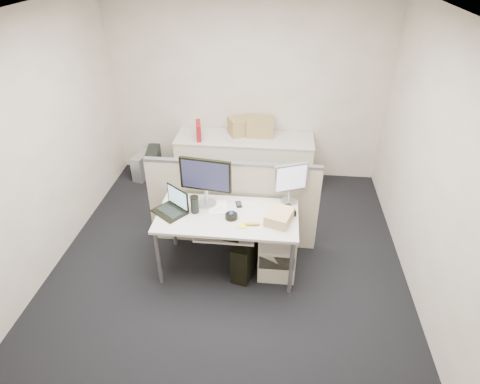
# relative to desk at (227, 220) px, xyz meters

# --- Properties ---
(floor) EXTENTS (4.00, 4.50, 0.01)m
(floor) POSITION_rel_desk_xyz_m (0.00, 0.00, -0.67)
(floor) COLOR black
(floor) RESTS_ON ground
(ceiling) EXTENTS (4.00, 4.50, 0.01)m
(ceiling) POSITION_rel_desk_xyz_m (0.00, 0.00, 2.04)
(ceiling) COLOR white
(ceiling) RESTS_ON ground
(wall_back) EXTENTS (4.00, 0.02, 2.70)m
(wall_back) POSITION_rel_desk_xyz_m (0.00, 2.25, 0.69)
(wall_back) COLOR beige
(wall_back) RESTS_ON ground
(wall_front) EXTENTS (4.00, 0.02, 2.70)m
(wall_front) POSITION_rel_desk_xyz_m (0.00, -2.25, 0.69)
(wall_front) COLOR beige
(wall_front) RESTS_ON ground
(wall_left) EXTENTS (0.02, 4.50, 2.70)m
(wall_left) POSITION_rel_desk_xyz_m (-2.00, 0.00, 0.69)
(wall_left) COLOR beige
(wall_left) RESTS_ON ground
(wall_right) EXTENTS (0.02, 4.50, 2.70)m
(wall_right) POSITION_rel_desk_xyz_m (2.00, 0.00, 0.69)
(wall_right) COLOR beige
(wall_right) RESTS_ON ground
(desk) EXTENTS (1.50, 0.75, 0.73)m
(desk) POSITION_rel_desk_xyz_m (0.00, 0.00, 0.00)
(desk) COLOR silver
(desk) RESTS_ON floor
(keyboard_tray) EXTENTS (0.62, 0.32, 0.02)m
(keyboard_tray) POSITION_rel_desk_xyz_m (0.00, -0.18, -0.04)
(keyboard_tray) COLOR silver
(keyboard_tray) RESTS_ON desk
(drawer_pedestal) EXTENTS (0.40, 0.55, 0.65)m
(drawer_pedestal) POSITION_rel_desk_xyz_m (0.55, 0.05, -0.34)
(drawer_pedestal) COLOR beige
(drawer_pedestal) RESTS_ON floor
(cubicle_partition) EXTENTS (2.00, 0.06, 1.10)m
(cubicle_partition) POSITION_rel_desk_xyz_m (0.00, 0.45, -0.11)
(cubicle_partition) COLOR #BBB295
(cubicle_partition) RESTS_ON floor
(back_counter) EXTENTS (2.00, 0.60, 0.72)m
(back_counter) POSITION_rel_desk_xyz_m (0.00, 1.93, -0.30)
(back_counter) COLOR beige
(back_counter) RESTS_ON floor
(monitor_main) EXTENTS (0.58, 0.29, 0.56)m
(monitor_main) POSITION_rel_desk_xyz_m (-0.25, 0.18, 0.35)
(monitor_main) COLOR black
(monitor_main) RESTS_ON desk
(monitor_small) EXTENTS (0.43, 0.32, 0.47)m
(monitor_small) POSITION_rel_desk_xyz_m (0.65, 0.32, 0.30)
(monitor_small) COLOR #B7B7BC
(monitor_small) RESTS_ON desk
(laptop) EXTENTS (0.42, 0.41, 0.25)m
(laptop) POSITION_rel_desk_xyz_m (-0.62, -0.02, 0.19)
(laptop) COLOR black
(laptop) RESTS_ON desk
(trackball) EXTENTS (0.14, 0.14, 0.05)m
(trackball) POSITION_rel_desk_xyz_m (0.05, -0.05, 0.09)
(trackball) COLOR black
(trackball) RESTS_ON desk
(desk_phone) EXTENTS (0.26, 0.24, 0.06)m
(desk_phone) POSITION_rel_desk_xyz_m (0.60, 0.08, 0.10)
(desk_phone) COLOR black
(desk_phone) RESTS_ON desk
(paper_stack) EXTENTS (0.26, 0.30, 0.01)m
(paper_stack) POSITION_rel_desk_xyz_m (-0.12, 0.12, 0.07)
(paper_stack) COLOR white
(paper_stack) RESTS_ON desk
(sticky_pad) EXTENTS (0.09, 0.09, 0.01)m
(sticky_pad) POSITION_rel_desk_xyz_m (0.18, -0.18, 0.07)
(sticky_pad) COLOR yellow
(sticky_pad) RESTS_ON desk
(travel_mug) EXTENTS (0.09, 0.09, 0.18)m
(travel_mug) POSITION_rel_desk_xyz_m (-0.35, 0.02, 0.16)
(travel_mug) COLOR black
(travel_mug) RESTS_ON desk
(banana) EXTENTS (0.17, 0.06, 0.04)m
(banana) POSITION_rel_desk_xyz_m (0.28, -0.15, 0.08)
(banana) COLOR gold
(banana) RESTS_ON desk
(cellphone) EXTENTS (0.09, 0.13, 0.02)m
(cellphone) POSITION_rel_desk_xyz_m (0.10, 0.20, 0.07)
(cellphone) COLOR black
(cellphone) RESTS_ON desk
(manila_folders) EXTENTS (0.32, 0.36, 0.11)m
(manila_folders) POSITION_rel_desk_xyz_m (0.55, -0.05, 0.12)
(manila_folders) COLOR #D5B483
(manila_folders) RESTS_ON desk
(keyboard) EXTENTS (0.46, 0.23, 0.02)m
(keyboard) POSITION_rel_desk_xyz_m (-0.05, -0.22, -0.02)
(keyboard) COLOR black
(keyboard) RESTS_ON keyboard_tray
(pc_tower_desk) EXTENTS (0.30, 0.52, 0.45)m
(pc_tower_desk) POSITION_rel_desk_xyz_m (0.20, -0.05, -0.44)
(pc_tower_desk) COLOR black
(pc_tower_desk) RESTS_ON floor
(pc_tower_spare_dark) EXTENTS (0.24, 0.47, 0.42)m
(pc_tower_spare_dark) POSITION_rel_desk_xyz_m (-1.45, 2.03, -0.45)
(pc_tower_spare_dark) COLOR black
(pc_tower_spare_dark) RESTS_ON floor
(pc_tower_spare_silver) EXTENTS (0.26, 0.45, 0.39)m
(pc_tower_spare_silver) POSITION_rel_desk_xyz_m (-1.59, 1.91, -0.47)
(pc_tower_spare_silver) COLOR #B7B7BC
(pc_tower_spare_silver) RESTS_ON floor
(cardboard_box_left) EXTENTS (0.45, 0.40, 0.27)m
(cardboard_box_left) POSITION_rel_desk_xyz_m (-0.05, 2.05, 0.19)
(cardboard_box_left) COLOR tan
(cardboard_box_left) RESTS_ON back_counter
(cardboard_box_right) EXTENTS (0.40, 0.32, 0.28)m
(cardboard_box_right) POSITION_rel_desk_xyz_m (0.22, 2.05, 0.20)
(cardboard_box_right) COLOR tan
(cardboard_box_right) RESTS_ON back_counter
(red_binder) EXTENTS (0.13, 0.29, 0.27)m
(red_binder) POSITION_rel_desk_xyz_m (-0.66, 1.83, 0.19)
(red_binder) COLOR maroon
(red_binder) RESTS_ON back_counter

